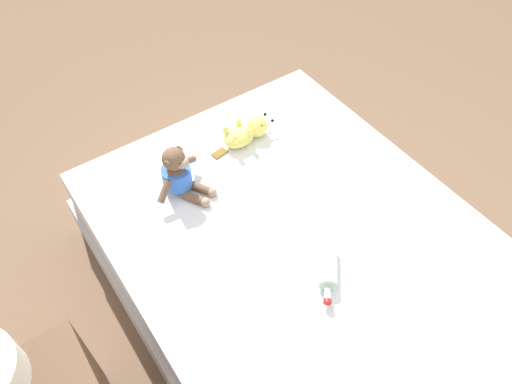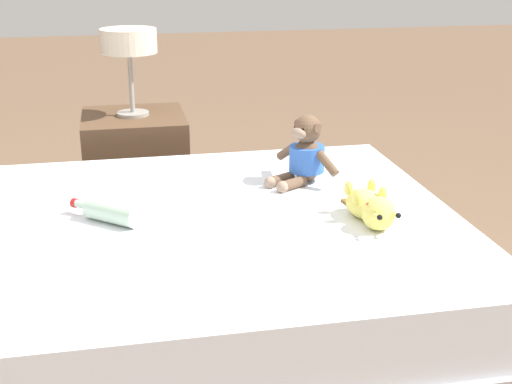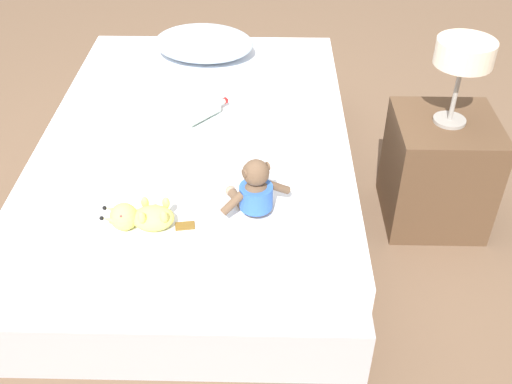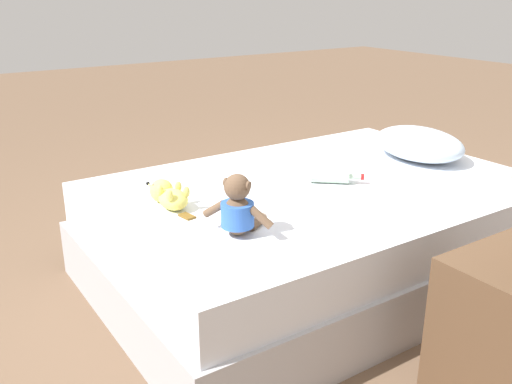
{
  "view_description": "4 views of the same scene",
  "coord_description": "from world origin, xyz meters",
  "px_view_note": "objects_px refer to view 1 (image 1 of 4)",
  "views": [
    {
      "loc": [
        0.77,
        0.68,
        2.04
      ],
      "look_at": [
        0.05,
        -0.36,
        0.52
      ],
      "focal_mm": 33.96,
      "sensor_mm": 36.0,
      "label": 1
    },
    {
      "loc": [
        -1.98,
        0.03,
        1.27
      ],
      "look_at": [
        0.06,
        -0.38,
        0.51
      ],
      "focal_mm": 49.86,
      "sensor_mm": 36.0,
      "label": 2
    },
    {
      "loc": [
        0.32,
        -2.3,
        1.88
      ],
      "look_at": [
        0.28,
        -0.61,
        0.56
      ],
      "focal_mm": 42.04,
      "sensor_mm": 36.0,
      "label": 3
    },
    {
      "loc": [
        1.91,
        -1.61,
        1.33
      ],
      "look_at": [
        0.07,
        -0.39,
        0.52
      ],
      "focal_mm": 39.77,
      "sensor_mm": 36.0,
      "label": 4
    }
  ],
  "objects_px": {
    "glass_bottle": "(328,266)",
    "plush_monkey": "(179,175)",
    "bed": "(315,286)",
    "plush_yellow_creature": "(246,132)"
  },
  "relations": [
    {
      "from": "plush_monkey",
      "to": "plush_yellow_creature",
      "type": "height_order",
      "value": "plush_monkey"
    },
    {
      "from": "bed",
      "to": "plush_yellow_creature",
      "type": "bearing_deg",
      "value": -100.41
    },
    {
      "from": "bed",
      "to": "plush_yellow_creature",
      "type": "height_order",
      "value": "plush_yellow_creature"
    },
    {
      "from": "glass_bottle",
      "to": "plush_monkey",
      "type": "bearing_deg",
      "value": -69.3
    },
    {
      "from": "bed",
      "to": "glass_bottle",
      "type": "height_order",
      "value": "glass_bottle"
    },
    {
      "from": "bed",
      "to": "plush_monkey",
      "type": "xyz_separation_m",
      "value": [
        0.27,
        -0.6,
        0.33
      ]
    },
    {
      "from": "bed",
      "to": "plush_yellow_creature",
      "type": "relative_size",
      "value": 6.12
    },
    {
      "from": "bed",
      "to": "plush_monkey",
      "type": "height_order",
      "value": "plush_monkey"
    },
    {
      "from": "plush_monkey",
      "to": "glass_bottle",
      "type": "bearing_deg",
      "value": 110.7
    },
    {
      "from": "plush_monkey",
      "to": "plush_yellow_creature",
      "type": "xyz_separation_m",
      "value": [
        -0.4,
        -0.1,
        -0.05
      ]
    }
  ]
}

